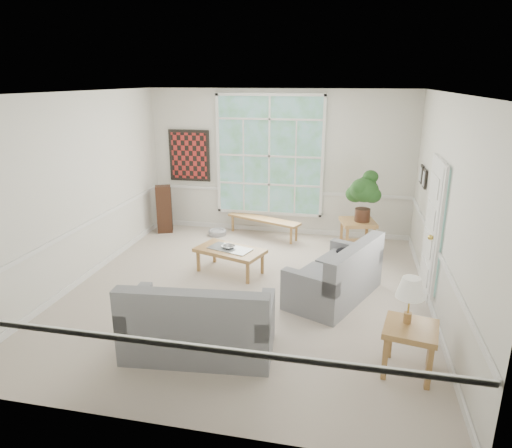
{
  "coord_description": "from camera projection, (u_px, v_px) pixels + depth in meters",
  "views": [
    {
      "loc": [
        1.48,
        -6.33,
        3.18
      ],
      "look_at": [
        0.1,
        0.2,
        1.05
      ],
      "focal_mm": 32.0,
      "sensor_mm": 36.0,
      "label": 1
    }
  ],
  "objects": [
    {
      "name": "side_table",
      "position": [
        409.0,
        349.0,
        5.1
      ],
      "size": [
        0.66,
        0.66,
        0.58
      ],
      "primitive_type": "cube",
      "rotation": [
        0.0,
        0.0,
        -0.18
      ],
      "color": "#A47641",
      "rests_on": "floor"
    },
    {
      "name": "pewter_bowl",
      "position": [
        228.0,
        247.0,
        7.74
      ],
      "size": [
        0.35,
        0.35,
        0.07
      ],
      "primitive_type": "imported",
      "rotation": [
        0.0,
        0.0,
        -0.45
      ],
      "color": "#95969A",
      "rests_on": "coffee_table"
    },
    {
      "name": "end_table",
      "position": [
        357.0,
        236.0,
        8.72
      ],
      "size": [
        0.75,
        0.75,
        0.62
      ],
      "primitive_type": "cube",
      "rotation": [
        0.0,
        0.0,
        0.23
      ],
      "color": "#A47641",
      "rests_on": "floor"
    },
    {
      "name": "loveseat_front",
      "position": [
        199.0,
        315.0,
        5.46
      ],
      "size": [
        1.84,
        1.07,
        0.95
      ],
      "primitive_type": "cube",
      "rotation": [
        0.0,
        0.0,
        0.1
      ],
      "color": "slate",
      "rests_on": "floor"
    },
    {
      "name": "entry_door",
      "position": [
        431.0,
        227.0,
        6.86
      ],
      "size": [
        0.08,
        0.9,
        2.1
      ],
      "primitive_type": "cube",
      "color": "white",
      "rests_on": "floor"
    },
    {
      "name": "pet_bed",
      "position": [
        217.0,
        232.0,
        9.71
      ],
      "size": [
        0.45,
        0.45,
        0.11
      ],
      "primitive_type": "cylinder",
      "rotation": [
        0.0,
        0.0,
        -0.16
      ],
      "color": "gray",
      "rests_on": "floor"
    },
    {
      "name": "coffee_table",
      "position": [
        230.0,
        261.0,
        7.79
      ],
      "size": [
        1.28,
        0.96,
        0.43
      ],
      "primitive_type": "cube",
      "rotation": [
        0.0,
        0.0,
        -0.32
      ],
      "color": "#A47641",
      "rests_on": "floor"
    },
    {
      "name": "wall_back",
      "position": [
        279.0,
        163.0,
        9.5
      ],
      "size": [
        5.5,
        0.02,
        3.0
      ],
      "primitive_type": "cube",
      "color": "silver",
      "rests_on": "ground"
    },
    {
      "name": "loveseat_right",
      "position": [
        334.0,
        269.0,
        6.84
      ],
      "size": [
        1.46,
        1.87,
        0.9
      ],
      "primitive_type": "cube",
      "rotation": [
        0.0,
        0.0,
        -0.42
      ],
      "color": "slate",
      "rests_on": "floor"
    },
    {
      "name": "wall_front",
      "position": [
        167.0,
        284.0,
        3.9
      ],
      "size": [
        5.5,
        0.02,
        3.0
      ],
      "primitive_type": "cube",
      "color": "silver",
      "rests_on": "ground"
    },
    {
      "name": "wall_frame_near",
      "position": [
        424.0,
        179.0,
        7.78
      ],
      "size": [
        0.04,
        0.26,
        0.32
      ],
      "primitive_type": "cube",
      "color": "black",
      "rests_on": "wall_right"
    },
    {
      "name": "wall_left",
      "position": [
        78.0,
        190.0,
        7.24
      ],
      "size": [
        0.02,
        6.0,
        3.0
      ],
      "primitive_type": "cube",
      "color": "silver",
      "rests_on": "ground"
    },
    {
      "name": "wall_right",
      "position": [
        445.0,
        209.0,
        6.16
      ],
      "size": [
        0.02,
        6.0,
        3.0
      ],
      "primitive_type": "cube",
      "color": "silver",
      "rests_on": "ground"
    },
    {
      "name": "floor_speaker",
      "position": [
        164.0,
        209.0,
        9.78
      ],
      "size": [
        0.39,
        0.35,
        1.02
      ],
      "primitive_type": "cube",
      "rotation": [
        0.0,
        0.0,
        0.39
      ],
      "color": "#361E13",
      "rests_on": "floor"
    },
    {
      "name": "houseplant",
      "position": [
        364.0,
        196.0,
        8.44
      ],
      "size": [
        0.62,
        0.62,
        0.98
      ],
      "primitive_type": null,
      "rotation": [
        0.0,
        0.0,
        -0.1
      ],
      "color": "#20481B",
      "rests_on": "end_table"
    },
    {
      "name": "door_sidelight",
      "position": [
        439.0,
        234.0,
        6.24
      ],
      "size": [
        0.08,
        0.26,
        1.9
      ],
      "primitive_type": "cube",
      "color": "white",
      "rests_on": "wall_right"
    },
    {
      "name": "wall_frame_far",
      "position": [
        421.0,
        174.0,
        8.15
      ],
      "size": [
        0.04,
        0.26,
        0.32
      ],
      "primitive_type": "cube",
      "color": "black",
      "rests_on": "wall_right"
    },
    {
      "name": "window_bench",
      "position": [
        264.0,
        227.0,
        9.62
      ],
      "size": [
        1.64,
        0.91,
        0.38
      ],
      "primitive_type": "cube",
      "rotation": [
        0.0,
        0.0,
        -0.38
      ],
      "color": "#A47641",
      "rests_on": "floor"
    },
    {
      "name": "window_back",
      "position": [
        269.0,
        156.0,
        9.45
      ],
      "size": [
        2.3,
        0.08,
        2.4
      ],
      "primitive_type": "cube",
      "color": "white",
      "rests_on": "wall_back"
    },
    {
      "name": "cat",
      "position": [
        346.0,
        251.0,
        7.32
      ],
      "size": [
        0.36,
        0.29,
        0.15
      ],
      "primitive_type": "ellipsoid",
      "rotation": [
        0.0,
        0.0,
        -0.2
      ],
      "color": "black",
      "rests_on": "loveseat_right"
    },
    {
      "name": "wall_art",
      "position": [
        189.0,
        156.0,
        9.8
      ],
      "size": [
        0.9,
        0.06,
        1.1
      ],
      "primitive_type": "cube",
      "color": "#5A1917",
      "rests_on": "wall_back"
    },
    {
      "name": "table_lamp",
      "position": [
        409.0,
        301.0,
        5.01
      ],
      "size": [
        0.34,
        0.34,
        0.54
      ],
      "primitive_type": null,
      "rotation": [
        0.0,
        0.0,
        -0.07
      ],
      "color": "white",
      "rests_on": "side_table"
    },
    {
      "name": "ceiling",
      "position": [
        246.0,
        92.0,
        6.24
      ],
      "size": [
        5.5,
        6.0,
        0.02
      ],
      "primitive_type": "cube",
      "color": "white",
      "rests_on": "ground"
    },
    {
      "name": "floor",
      "position": [
        247.0,
        291.0,
        7.16
      ],
      "size": [
        5.5,
        6.0,
        0.01
      ],
      "primitive_type": "cube",
      "color": "#B8AA9B",
      "rests_on": "ground"
    }
  ]
}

